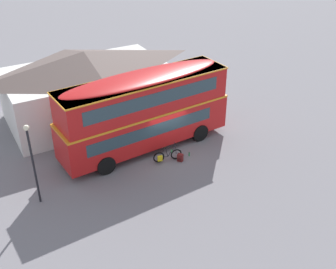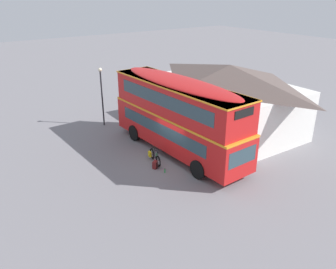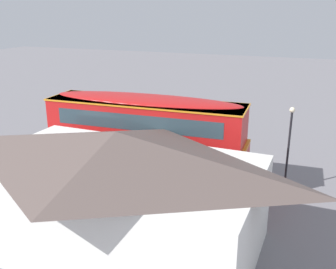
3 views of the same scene
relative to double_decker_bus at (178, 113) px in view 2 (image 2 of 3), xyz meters
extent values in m
plane|color=slate|center=(0.87, -0.95, -2.64)|extent=(120.00, 120.00, 0.00)
cylinder|color=black|center=(3.21, 1.32, -2.09)|extent=(1.11, 0.32, 1.10)
cylinder|color=black|center=(3.31, -1.06, -2.09)|extent=(1.11, 0.32, 1.10)
cylinder|color=black|center=(-3.32, 1.06, -2.09)|extent=(1.11, 0.32, 1.10)
cylinder|color=black|center=(-3.22, -1.32, -2.09)|extent=(1.11, 0.32, 1.10)
cube|color=red|center=(-0.01, 0.00, -1.13)|extent=(10.64, 2.92, 2.10)
cube|color=orange|center=(-0.01, 0.00, -0.05)|extent=(10.66, 2.95, 0.12)
cube|color=red|center=(-0.01, 0.00, 0.93)|extent=(10.32, 2.86, 1.90)
ellipsoid|color=red|center=(-0.01, 0.00, 1.96)|extent=(10.11, 2.80, 0.36)
cube|color=#2D424C|center=(5.24, 0.21, -0.88)|extent=(0.14, 2.05, 0.90)
cube|color=black|center=(5.11, 0.21, 1.46)|extent=(0.12, 1.38, 0.44)
cube|color=#2D424C|center=(-0.16, -1.25, -0.83)|extent=(8.22, 0.37, 0.76)
cube|color=#2D424C|center=(0.04, -1.21, 1.08)|extent=(8.64, 0.39, 0.80)
cube|color=#2D424C|center=(-0.26, 1.23, -0.83)|extent=(8.22, 0.37, 0.76)
cube|color=#2D424C|center=(-0.05, 1.21, 1.08)|extent=(8.64, 0.39, 0.80)
cube|color=orange|center=(-0.01, 0.00, 1.84)|extent=(10.43, 2.95, 0.08)
torus|color=black|center=(0.89, -2.09, -2.30)|extent=(0.68, 0.23, 0.68)
torus|color=black|center=(-0.15, -1.85, -2.30)|extent=(0.68, 0.23, 0.68)
cylinder|color=#B2B2B7|center=(0.89, -2.09, -2.30)|extent=(0.07, 0.11, 0.05)
cylinder|color=#B2B2B7|center=(-0.15, -1.85, -2.30)|extent=(0.07, 0.11, 0.05)
cylinder|color=black|center=(0.61, -2.03, -2.01)|extent=(0.48, 0.14, 0.72)
cylinder|color=black|center=(0.54, -2.01, -1.70)|extent=(0.59, 0.17, 0.12)
cylinder|color=black|center=(0.32, -1.96, -2.05)|extent=(0.18, 0.07, 0.63)
cylinder|color=black|center=(0.12, -1.92, -2.33)|extent=(0.55, 0.15, 0.09)
cylinder|color=black|center=(0.05, -1.90, -2.02)|extent=(0.43, 0.12, 0.58)
cylinder|color=black|center=(0.86, -2.09, -1.98)|extent=(0.10, 0.05, 0.65)
cylinder|color=black|center=(0.83, -2.08, -1.61)|extent=(0.13, 0.45, 0.03)
ellipsoid|color=black|center=(0.23, -1.94, -1.71)|extent=(0.28, 0.16, 0.06)
cube|color=yellow|center=(-0.17, -2.02, -2.28)|extent=(0.30, 0.20, 0.32)
cylinder|color=green|center=(0.61, -2.03, -2.01)|extent=(0.07, 0.07, 0.18)
cube|color=maroon|center=(0.99, -2.38, -2.42)|extent=(0.38, 0.40, 0.46)
ellipsoid|color=maroon|center=(0.99, -2.38, -2.19)|extent=(0.36, 0.38, 0.10)
cube|color=#471111|center=(0.88, -2.46, -2.49)|extent=(0.16, 0.21, 0.16)
cylinder|color=black|center=(1.15, -2.38, -2.42)|extent=(0.05, 0.05, 0.36)
cylinder|color=black|center=(1.05, -2.24, -2.42)|extent=(0.05, 0.05, 0.36)
cylinder|color=green|center=(1.74, -2.21, -2.53)|extent=(0.08, 0.08, 0.23)
cylinder|color=black|center=(1.74, -2.21, -2.40)|extent=(0.05, 0.05, 0.03)
cube|color=silver|center=(-1.38, 5.62, -0.89)|extent=(10.80, 6.41, 3.51)
pyramid|color=brown|center=(-1.38, 5.62, 1.48)|extent=(11.21, 6.82, 1.22)
cube|color=#3D2319|center=(-1.47, 2.56, -1.59)|extent=(1.10, 0.07, 2.10)
cube|color=#2D424C|center=(-4.12, 2.64, -0.71)|extent=(1.10, 0.07, 0.90)
cube|color=#2D424C|center=(1.19, 2.48, -0.71)|extent=(1.10, 0.07, 0.90)
cylinder|color=black|center=(-7.09, -1.80, -0.56)|extent=(0.11, 0.11, 4.18)
sphere|color=#F2E5BF|center=(-7.09, -1.80, 1.65)|extent=(0.28, 0.28, 0.28)
camera|label=1|loc=(-10.11, -19.32, 10.95)|focal=44.40mm
camera|label=2|loc=(15.88, -11.94, 7.06)|focal=36.60mm
camera|label=3|loc=(-8.00, 17.38, 6.37)|focal=41.13mm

